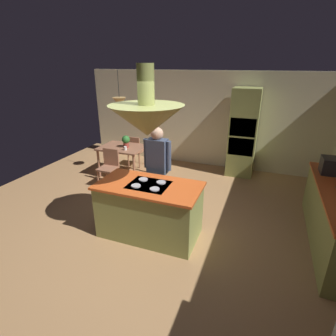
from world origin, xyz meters
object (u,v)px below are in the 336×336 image
(person_at_island, at_px, (157,166))
(kitchen_island, at_px, (149,210))
(oven_tower, at_px, (243,133))
(microwave_on_counter, at_px, (336,166))
(chair_facing_island, at_px, (109,165))
(chair_by_back_wall, at_px, (135,149))
(dining_table, at_px, (123,151))
(potted_plant_on_table, at_px, (126,141))
(cup_on_table, at_px, (125,148))

(person_at_island, bearing_deg, kitchen_island, -78.14)
(kitchen_island, bearing_deg, oven_tower, 71.27)
(oven_tower, relative_size, microwave_on_counter, 4.75)
(kitchen_island, relative_size, chair_facing_island, 1.92)
(chair_by_back_wall, bearing_deg, oven_tower, -169.91)
(person_at_island, height_order, microwave_on_counter, person_at_island)
(dining_table, relative_size, chair_by_back_wall, 1.28)
(oven_tower, distance_m, dining_table, 3.06)
(kitchen_island, distance_m, microwave_on_counter, 3.29)
(chair_facing_island, height_order, microwave_on_counter, microwave_on_counter)
(chair_facing_island, xyz_separation_m, microwave_on_counter, (4.54, 0.10, 0.56))
(potted_plant_on_table, relative_size, microwave_on_counter, 0.65)
(kitchen_island, height_order, potted_plant_on_table, potted_plant_on_table)
(cup_on_table, bearing_deg, chair_by_back_wall, 103.33)
(kitchen_island, distance_m, person_at_island, 0.88)
(oven_tower, bearing_deg, chair_facing_island, -147.43)
(oven_tower, height_order, person_at_island, oven_tower)
(potted_plant_on_table, bearing_deg, oven_tower, 23.13)
(dining_table, distance_m, microwave_on_counter, 4.59)
(chair_facing_island, bearing_deg, kitchen_island, -40.55)
(oven_tower, xyz_separation_m, dining_table, (-2.80, -1.14, -0.43))
(kitchen_island, distance_m, chair_by_back_wall, 3.23)
(potted_plant_on_table, bearing_deg, person_at_island, -43.90)
(person_at_island, xyz_separation_m, cup_on_table, (-1.35, 1.18, -0.16))
(oven_tower, bearing_deg, cup_on_table, -152.44)
(oven_tower, xyz_separation_m, cup_on_table, (-2.60, -1.36, -0.29))
(kitchen_island, height_order, dining_table, kitchen_island)
(chair_by_back_wall, distance_m, potted_plant_on_table, 0.78)
(chair_facing_island, distance_m, cup_on_table, 0.57)
(cup_on_table, bearing_deg, chair_facing_island, -115.12)
(chair_facing_island, relative_size, chair_by_back_wall, 1.00)
(chair_by_back_wall, bearing_deg, person_at_island, 127.32)
(chair_by_back_wall, relative_size, cup_on_table, 9.67)
(microwave_on_counter, bearing_deg, person_at_island, -164.20)
(person_at_island, bearing_deg, dining_table, 138.15)
(kitchen_island, height_order, person_at_island, person_at_island)
(oven_tower, relative_size, chair_by_back_wall, 2.51)
(cup_on_table, bearing_deg, microwave_on_counter, -4.37)
(kitchen_island, relative_size, cup_on_table, 18.60)
(chair_facing_island, bearing_deg, potted_plant_on_table, 80.07)
(person_at_island, relative_size, chair_by_back_wall, 1.94)
(chair_facing_island, bearing_deg, person_at_island, -25.63)
(dining_table, distance_m, person_at_island, 2.10)
(microwave_on_counter, bearing_deg, chair_facing_island, -178.71)
(chair_by_back_wall, xyz_separation_m, microwave_on_counter, (4.54, -1.19, 0.56))
(kitchen_island, relative_size, microwave_on_counter, 3.64)
(potted_plant_on_table, bearing_deg, chair_by_back_wall, 99.78)
(kitchen_island, height_order, chair_by_back_wall, kitchen_island)
(dining_table, bearing_deg, potted_plant_on_table, -2.43)
(person_at_island, relative_size, chair_facing_island, 1.94)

